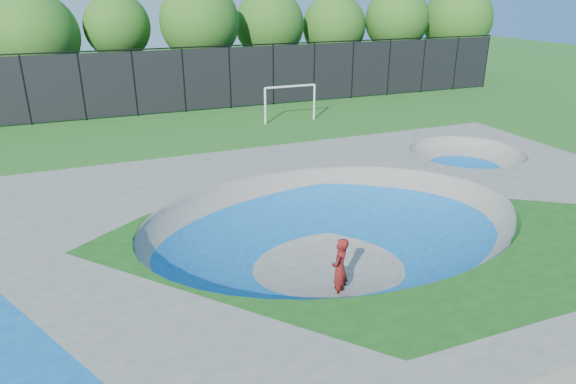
% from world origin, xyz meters
% --- Properties ---
extents(ground, '(120.00, 120.00, 0.00)m').
position_xyz_m(ground, '(0.00, 0.00, 0.00)').
color(ground, '#1F5818').
rests_on(ground, ground).
extents(skate_deck, '(22.00, 14.00, 1.50)m').
position_xyz_m(skate_deck, '(0.00, 0.00, 0.75)').
color(skate_deck, gray).
rests_on(skate_deck, ground).
extents(skater, '(0.71, 0.70, 1.66)m').
position_xyz_m(skater, '(-0.71, -1.69, 0.83)').
color(skater, red).
rests_on(skater, ground).
extents(skateboard, '(0.71, 0.71, 0.05)m').
position_xyz_m(skateboard, '(-0.71, -1.69, 0.03)').
color(skateboard, black).
rests_on(skateboard, ground).
extents(soccer_goal, '(3.23, 0.12, 2.14)m').
position_xyz_m(soccer_goal, '(5.23, 16.13, 1.48)').
color(soccer_goal, white).
rests_on(soccer_goal, ground).
extents(fence, '(48.09, 0.09, 4.04)m').
position_xyz_m(fence, '(0.00, 21.00, 2.10)').
color(fence, black).
rests_on(fence, ground).
extents(treeline, '(54.48, 7.45, 8.05)m').
position_xyz_m(treeline, '(1.29, 25.86, 4.91)').
color(treeline, '#463223').
rests_on(treeline, ground).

